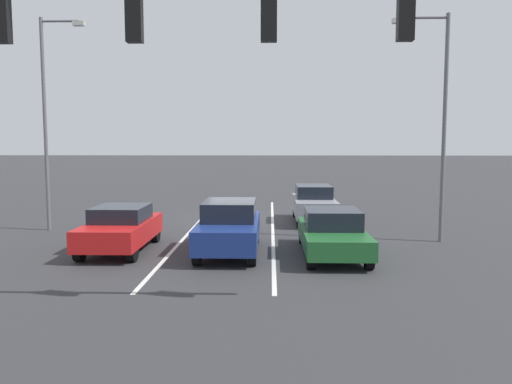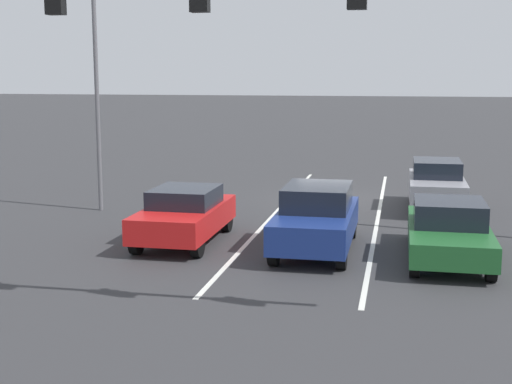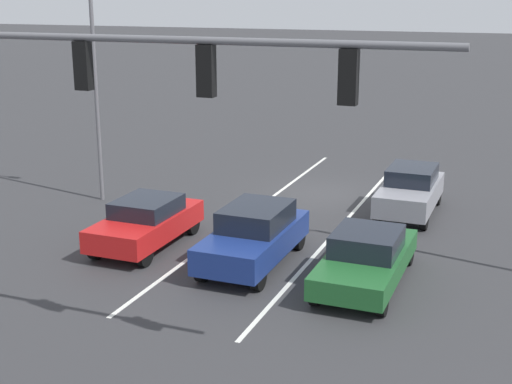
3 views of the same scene
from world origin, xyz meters
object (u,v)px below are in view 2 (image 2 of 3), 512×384
car_darkgreen_leftlane_front (448,230)px  car_gray_leftlane_second (437,184)px  street_lamp_right_shoulder (101,64)px  car_navy_midlane_front (316,218)px  car_red_rightlane_front (185,214)px  traffic_signal_gantry (159,22)px

car_darkgreen_leftlane_front → car_gray_leftlane_second: (0.01, -6.56, 0.12)m
car_darkgreen_leftlane_front → street_lamp_right_shoulder: 12.10m
street_lamp_right_shoulder → car_navy_midlane_front: bearing=152.1°
street_lamp_right_shoulder → car_darkgreen_leftlane_front: bearing=158.6°
car_darkgreen_leftlane_front → street_lamp_right_shoulder: (10.63, -4.16, 4.04)m
car_red_rightlane_front → street_lamp_right_shoulder: (3.87, -3.74, 3.99)m
car_navy_midlane_front → street_lamp_right_shoulder: (7.40, -3.92, 3.91)m
car_gray_leftlane_second → street_lamp_right_shoulder: bearing=12.7°
car_gray_leftlane_second → street_lamp_right_shoulder: (10.62, 2.40, 3.92)m
car_red_rightlane_front → street_lamp_right_shoulder: street_lamp_right_shoulder is taller
traffic_signal_gantry → car_gray_leftlane_second: bearing=-114.4°
car_red_rightlane_front → car_navy_midlane_front: size_ratio=0.93×
car_darkgreen_leftlane_front → car_red_rightlane_front: (6.76, -0.42, 0.04)m
car_darkgreen_leftlane_front → car_gray_leftlane_second: size_ratio=1.10×
car_darkgreen_leftlane_front → street_lamp_right_shoulder: size_ratio=0.56×
car_navy_midlane_front → traffic_signal_gantry: bearing=68.7°
car_red_rightlane_front → car_navy_midlane_front: (-3.53, 0.18, 0.09)m
car_gray_leftlane_second → traffic_signal_gantry: bearing=65.6°
car_darkgreen_leftlane_front → car_gray_leftlane_second: car_gray_leftlane_second is taller
car_red_rightlane_front → traffic_signal_gantry: traffic_signal_gantry is taller
car_darkgreen_leftlane_front → traffic_signal_gantry: (5.38, 5.26, 4.61)m
car_darkgreen_leftlane_front → car_navy_midlane_front: 3.24m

